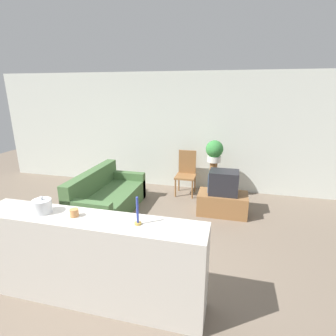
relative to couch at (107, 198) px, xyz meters
The scene contains 12 objects.
ground_plane 1.94m from the couch, 62.46° to the right, with size 14.00×14.00×0.00m, color #756656.
wall_back 2.22m from the couch, 62.79° to the left, with size 9.00×0.06×2.70m.
couch is the anchor object (origin of this frame).
tv_stand 2.24m from the couch, 11.78° to the left, with size 0.93×0.53×0.41m.
television 2.26m from the couch, 11.81° to the left, with size 0.55×0.41×0.45m.
wooden_chair 1.89m from the couch, 44.69° to the left, with size 0.44×0.44×0.99m.
plant_stand 2.28m from the couch, 31.24° to the left, with size 0.16×0.16×0.83m.
potted_plant 2.41m from the couch, 31.24° to the left, with size 0.37×0.37×0.46m.
foreground_counter 2.29m from the couch, 67.02° to the right, with size 2.51×0.44×1.03m.
decorative_bowl 2.28m from the couch, 80.67° to the right, with size 0.20×0.20×0.19m.
candle_jar 2.35m from the couch, 70.77° to the right, with size 0.09×0.09×0.08m.
candlestick 2.68m from the couch, 55.48° to the right, with size 0.07×0.07×0.29m.
Camera 1 is at (1.40, -2.58, 2.31)m, focal length 28.00 mm.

